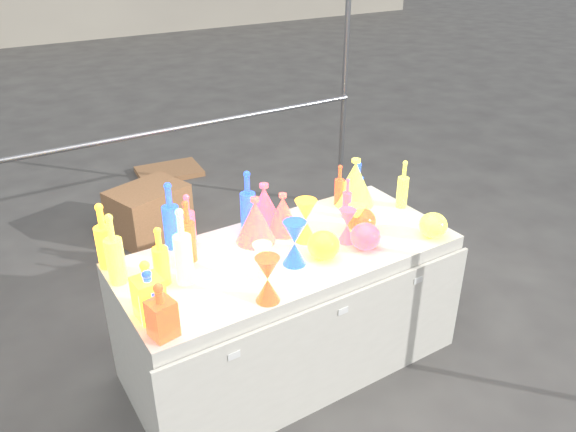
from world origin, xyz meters
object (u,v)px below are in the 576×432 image
bottle_0 (104,235)px  cardboard_box_closed (149,212)px  hourglass_0 (268,279)px  display_table (289,308)px  globe_0 (323,247)px  lampshade_0 (283,213)px  decanter_0 (148,289)px

bottle_0 → cardboard_box_closed: bearing=65.4°
bottle_0 → hourglass_0: size_ratio=1.54×
cardboard_box_closed → hourglass_0: (-0.16, -2.19, 0.65)m
display_table → bottle_0: size_ratio=5.27×
globe_0 → lampshade_0: lampshade_0 is taller
bottle_0 → hourglass_0: bottle_0 is taller
lampshade_0 → decanter_0: bearing=-167.1°
bottle_0 → hourglass_0: (0.53, -0.68, -0.06)m
decanter_0 → hourglass_0: (0.49, -0.17, -0.03)m
bottle_0 → lampshade_0: bearing=-10.2°
lampshade_0 → display_table: bearing=-121.2°
display_table → cardboard_box_closed: size_ratio=3.19×
decanter_0 → display_table: bearing=7.4°
globe_0 → lampshade_0: bearing=94.4°
display_table → bottle_0: (-0.85, 0.36, 0.55)m
cardboard_box_closed → decanter_0: size_ratio=2.03×
cardboard_box_closed → decanter_0: (-0.66, -2.02, 0.68)m
display_table → hourglass_0: 0.67m
hourglass_0 → lampshade_0: lampshade_0 is taller
bottle_0 → lampshade_0: bottle_0 is taller
display_table → cardboard_box_closed: (-0.16, 1.87, -0.16)m
cardboard_box_closed → lampshade_0: (0.24, -1.68, 0.66)m
decanter_0 → hourglass_0: size_ratio=1.25×
decanter_0 → globe_0: size_ratio=1.71×
display_table → cardboard_box_closed: bearing=94.8°
display_table → hourglass_0: hourglass_0 is taller
decanter_0 → globe_0: bearing=-3.6°
decanter_0 → cardboard_box_closed: bearing=68.9°
globe_0 → lampshade_0: size_ratio=0.72×
cardboard_box_closed → globe_0: bearing=-99.7°
cardboard_box_closed → bottle_0: size_ratio=1.65×
cardboard_box_closed → decanter_0: 2.23m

